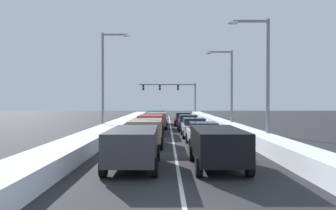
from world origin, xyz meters
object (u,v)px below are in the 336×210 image
at_px(suv_charcoal_center_lane_nearest, 133,144).
at_px(suv_tan_center_lane_second, 146,130).
at_px(sedan_silver_right_lane_third, 194,127).
at_px(suv_gray_center_lane_fourth, 157,119).
at_px(street_lamp_right_mid, 228,82).
at_px(street_lamp_left_mid, 106,74).
at_px(suv_red_center_lane_third, 151,123).
at_px(sedan_white_right_lane_second, 203,134).
at_px(suv_green_center_lane_fifth, 157,116).
at_px(traffic_light_gantry, 175,91).
at_px(sedan_navy_right_lane_fourth, 188,122).
at_px(street_lamp_right_near, 262,70).
at_px(sedan_maroon_right_lane_fifth, 183,119).
at_px(suv_black_right_lane_nearest, 217,144).

bearing_deg(suv_charcoal_center_lane_nearest, suv_tan_center_lane_second, 89.03).
bearing_deg(sedan_silver_right_lane_third, suv_gray_center_lane_fourth, 111.58).
bearing_deg(street_lamp_right_mid, street_lamp_left_mid, -173.92).
bearing_deg(sedan_silver_right_lane_third, suv_red_center_lane_third, 153.98).
relative_size(sedan_white_right_lane_second, suv_green_center_lane_fifth, 0.92).
relative_size(suv_gray_center_lane_fourth, traffic_light_gantry, 0.46).
relative_size(sedan_white_right_lane_second, traffic_light_gantry, 0.42).
height_order(suv_tan_center_lane_second, street_lamp_left_mid, street_lamp_left_mid).
xyz_separation_m(sedan_navy_right_lane_fourth, traffic_light_gantry, (-0.46, 29.58, 3.96)).
bearing_deg(street_lamp_left_mid, street_lamp_right_near, -40.65).
relative_size(suv_green_center_lane_fifth, street_lamp_left_mid, 0.54).
relative_size(sedan_maroon_right_lane_fifth, street_lamp_right_near, 0.56).
distance_m(sedan_navy_right_lane_fourth, suv_tan_center_lane_second, 12.05).
distance_m(suv_red_center_lane_third, street_lamp_left_mid, 6.48).
bearing_deg(suv_tan_center_lane_second, suv_charcoal_center_lane_nearest, -90.97).
bearing_deg(suv_gray_center_lane_fourth, street_lamp_left_mid, -138.63).
relative_size(suv_black_right_lane_nearest, traffic_light_gantry, 0.46).
xyz_separation_m(suv_charcoal_center_lane_nearest, suv_red_center_lane_third, (0.09, 14.18, 0.00)).
distance_m(suv_black_right_lane_nearest, sedan_white_right_lane_second, 6.93).
distance_m(traffic_light_gantry, street_lamp_left_mid, 32.40).
bearing_deg(suv_charcoal_center_lane_nearest, suv_green_center_lane_fifth, 89.57).
height_order(suv_charcoal_center_lane_nearest, street_lamp_right_mid, street_lamp_right_mid).
xyz_separation_m(traffic_light_gantry, street_lamp_left_mid, (-7.16, -31.59, 0.65)).
xyz_separation_m(sedan_silver_right_lane_third, sedan_navy_right_lane_fourth, (-0.07, 6.08, 0.00)).
bearing_deg(suv_gray_center_lane_fourth, sedan_silver_right_lane_third, -68.42).
xyz_separation_m(suv_gray_center_lane_fourth, street_lamp_left_mid, (-4.51, -3.97, 4.36)).
relative_size(suv_black_right_lane_nearest, suv_tan_center_lane_second, 1.00).
distance_m(suv_red_center_lane_third, suv_gray_center_lane_fourth, 6.34).
bearing_deg(suv_charcoal_center_lane_nearest, suv_red_center_lane_third, 89.64).
bearing_deg(street_lamp_left_mid, traffic_light_gantry, 77.24).
relative_size(traffic_light_gantry, street_lamp_left_mid, 1.17).
bearing_deg(sedan_navy_right_lane_fourth, suv_red_center_lane_third, -128.17).
xyz_separation_m(sedan_white_right_lane_second, street_lamp_right_mid, (3.54, 10.78, 3.87)).
distance_m(suv_charcoal_center_lane_nearest, street_lamp_right_mid, 19.51).
bearing_deg(suv_charcoal_center_lane_nearest, street_lamp_left_mid, 103.91).
bearing_deg(street_lamp_left_mid, suv_red_center_lane_third, -29.40).
bearing_deg(street_lamp_right_mid, street_lamp_right_near, -89.44).
xyz_separation_m(suv_black_right_lane_nearest, traffic_light_gantry, (-0.51, 48.09, 3.71)).
bearing_deg(sedan_maroon_right_lane_fifth, suv_black_right_lane_nearest, -89.49).
bearing_deg(street_lamp_right_mid, sedan_silver_right_lane_third, -124.77).
bearing_deg(suv_red_center_lane_third, traffic_light_gantry, 85.00).
relative_size(suv_charcoal_center_lane_nearest, street_lamp_left_mid, 0.54).
relative_size(suv_black_right_lane_nearest, street_lamp_left_mid, 0.54).
relative_size(suv_charcoal_center_lane_nearest, suv_gray_center_lane_fourth, 1.00).
height_order(sedan_silver_right_lane_third, suv_tan_center_lane_second, suv_tan_center_lane_second).
distance_m(sedan_silver_right_lane_third, suv_red_center_lane_third, 3.91).
xyz_separation_m(suv_red_center_lane_third, street_lamp_right_near, (7.28, -7.49, 3.77)).
xyz_separation_m(sedan_white_right_lane_second, suv_green_center_lane_fifth, (-3.51, 20.90, 0.25)).
bearing_deg(traffic_light_gantry, suv_green_center_lane_fifth, -98.01).
bearing_deg(sedan_silver_right_lane_third, suv_black_right_lane_nearest, -90.10).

